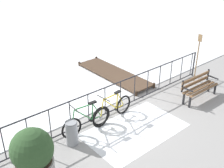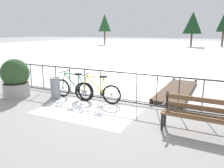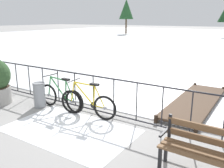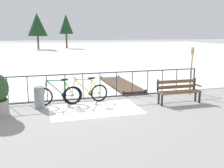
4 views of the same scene
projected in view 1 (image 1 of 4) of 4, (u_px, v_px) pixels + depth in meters
The scene contains 10 objects.
ground_plane at pixel (113, 112), 9.46m from camera, with size 160.00×160.00×0.00m, color gray.
snow_patch at pixel (135, 130), 8.56m from camera, with size 3.05×1.88×0.01m, color white.
railing_fence at pixel (113, 98), 9.21m from camera, with size 9.06×0.06×1.07m.
bicycle_near_railing at pixel (87, 121), 8.36m from camera, with size 1.71×0.52×0.97m.
bicycle_second at pixel (113, 110), 8.91m from camera, with size 1.71×0.52×0.97m.
park_bench at pixel (199, 86), 10.10m from camera, with size 1.61×0.52×0.89m.
planter_with_shrub at pixel (33, 156), 6.51m from camera, with size 1.02×1.02×1.40m.
trash_bin at pixel (72, 133), 7.82m from camera, with size 0.35×0.35×0.73m.
oar_upright at pixel (198, 55), 11.08m from camera, with size 0.04×0.16×1.98m.
wooden_dock at pixel (114, 73), 11.96m from camera, with size 1.10×3.81×0.20m.
Camera 1 is at (-5.22, -6.06, 5.14)m, focal length 44.98 mm.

